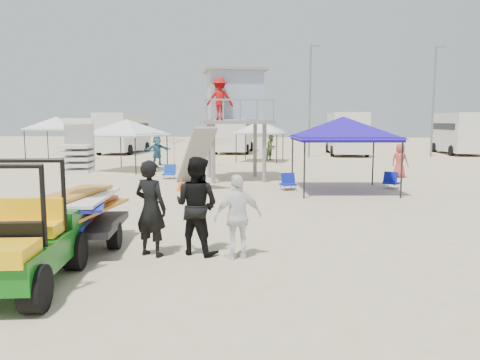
# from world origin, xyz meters

# --- Properties ---
(ground) EXTENTS (140.00, 140.00, 0.00)m
(ground) POSITION_xyz_m (0.00, 0.00, 0.00)
(ground) COLOR beige
(ground) RESTS_ON ground
(utility_cart) EXTENTS (1.70, 2.78, 1.98)m
(utility_cart) POSITION_xyz_m (-2.58, -0.72, 0.92)
(utility_cart) COLOR #0E5A11
(utility_cart) RESTS_ON ground
(surf_trailer) EXTENTS (1.76, 2.77, 2.35)m
(surf_trailer) POSITION_xyz_m (-2.57, 1.61, 0.96)
(surf_trailer) COLOR black
(surf_trailer) RESTS_ON ground
(man_left) EXTENTS (0.80, 0.66, 1.88)m
(man_left) POSITION_xyz_m (-1.06, 1.31, 0.94)
(man_left) COLOR black
(man_left) RESTS_ON ground
(man_mid) EXTENTS (1.13, 1.01, 1.93)m
(man_mid) POSITION_xyz_m (-0.21, 1.56, 0.96)
(man_mid) COLOR black
(man_mid) RESTS_ON ground
(man_right) EXTENTS (1.03, 0.76, 1.62)m
(man_right) POSITION_xyz_m (0.64, 1.31, 0.81)
(man_right) COLOR white
(man_right) RESTS_ON ground
(lifeguard_tower) EXTENTS (3.65, 3.65, 4.78)m
(lifeguard_tower) POSITION_xyz_m (-0.90, 13.50, 3.56)
(lifeguard_tower) COLOR gray
(lifeguard_tower) RESTS_ON ground
(canopy_blue) EXTENTS (3.84, 3.84, 3.19)m
(canopy_blue) POSITION_xyz_m (3.55, 10.34, 2.64)
(canopy_blue) COLOR black
(canopy_blue) RESTS_ON ground
(canopy_white_a) EXTENTS (3.91, 3.91, 3.11)m
(canopy_white_a) POSITION_xyz_m (-6.90, 16.51, 2.56)
(canopy_white_a) COLOR black
(canopy_white_a) RESTS_ON ground
(canopy_white_b) EXTENTS (3.03, 3.03, 3.30)m
(canopy_white_b) POSITION_xyz_m (-13.69, 22.15, 2.75)
(canopy_white_b) COLOR black
(canopy_white_b) RESTS_ON ground
(canopy_white_c) EXTENTS (3.08, 3.08, 3.08)m
(canopy_white_c) POSITION_xyz_m (-0.30, 22.97, 2.53)
(canopy_white_c) COLOR black
(canopy_white_c) RESTS_ON ground
(umbrella_a) EXTENTS (2.13, 2.16, 1.71)m
(umbrella_a) POSITION_xyz_m (-5.06, 19.18, 0.85)
(umbrella_a) COLOR red
(umbrella_a) RESTS_ON ground
(umbrella_b) EXTENTS (2.58, 2.59, 1.72)m
(umbrella_b) POSITION_xyz_m (-2.48, 19.58, 0.86)
(umbrella_b) COLOR yellow
(umbrella_b) RESTS_ON ground
(cone_near) EXTENTS (0.34, 0.34, 0.50)m
(cone_near) POSITION_xyz_m (-4.08, 11.19, 0.25)
(cone_near) COLOR orange
(cone_near) RESTS_ON ground
(cone_far) EXTENTS (0.34, 0.34, 0.50)m
(cone_far) POSITION_xyz_m (-2.44, 9.75, 0.25)
(cone_far) COLOR #FF5708
(cone_far) RESTS_ON ground
(beach_chair_a) EXTENTS (0.58, 0.62, 0.64)m
(beach_chair_a) POSITION_xyz_m (-3.86, 13.42, 0.31)
(beach_chair_a) COLOR #0F3CA5
(beach_chair_a) RESTS_ON ground
(beach_chair_b) EXTENTS (0.69, 0.75, 0.64)m
(beach_chair_b) POSITION_xyz_m (1.55, 10.51, 0.31)
(beach_chair_b) COLOR #0F1EA5
(beach_chair_b) RESTS_ON ground
(beach_chair_c) EXTENTS (0.73, 0.82, 0.64)m
(beach_chair_c) POSITION_xyz_m (5.55, 11.33, 0.31)
(beach_chair_c) COLOR #0D1892
(beach_chair_c) RESTS_ON ground
(rv_far_left) EXTENTS (2.64, 6.80, 3.25)m
(rv_far_left) POSITION_xyz_m (-12.00, 29.99, 1.80)
(rv_far_left) COLOR silver
(rv_far_left) RESTS_ON ground
(rv_mid_left) EXTENTS (2.65, 6.50, 3.25)m
(rv_mid_left) POSITION_xyz_m (-3.00, 31.49, 1.80)
(rv_mid_left) COLOR silver
(rv_mid_left) RESTS_ON ground
(rv_mid_right) EXTENTS (2.64, 7.00, 3.25)m
(rv_mid_right) POSITION_xyz_m (6.00, 29.99, 1.80)
(rv_mid_right) COLOR silver
(rv_mid_right) RESTS_ON ground
(rv_far_right) EXTENTS (2.64, 6.60, 3.25)m
(rv_far_right) POSITION_xyz_m (15.00, 31.49, 1.80)
(rv_far_right) COLOR silver
(rv_far_right) RESTS_ON ground
(light_pole_left) EXTENTS (0.14, 0.14, 8.00)m
(light_pole_left) POSITION_xyz_m (3.00, 27.00, 4.00)
(light_pole_left) COLOR slate
(light_pole_left) RESTS_ON ground
(light_pole_right) EXTENTS (0.14, 0.14, 8.00)m
(light_pole_right) POSITION_xyz_m (12.00, 28.50, 4.00)
(light_pole_right) COLOR slate
(light_pole_right) RESTS_ON ground
(distant_beachgoers) EXTENTS (14.17, 9.74, 1.77)m
(distant_beachgoers) POSITION_xyz_m (-1.60, 19.96, 0.86)
(distant_beachgoers) COLOR #5E7C4A
(distant_beachgoers) RESTS_ON ground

